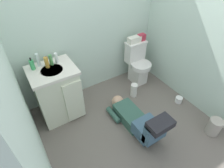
{
  "coord_description": "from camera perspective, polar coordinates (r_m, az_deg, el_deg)",
  "views": [
    {
      "loc": [
        -1.08,
        -1.31,
        2.17
      ],
      "look_at": [
        0.01,
        0.44,
        0.45
      ],
      "focal_mm": 29.36,
      "sensor_mm": 36.0,
      "label": 1
    }
  ],
  "objects": [
    {
      "name": "toilet_paper_roll",
      "position": [
        3.2,
        20.06,
        -4.63
      ],
      "size": [
        0.11,
        0.11,
        0.1
      ],
      "primitive_type": "cylinder",
      "color": "white",
      "rests_on": "ground_plane"
    },
    {
      "name": "toilet",
      "position": [
        3.3,
        7.94,
        6.34
      ],
      "size": [
        0.36,
        0.46,
        0.75
      ],
      "color": "silver",
      "rests_on": "ground_plane"
    },
    {
      "name": "paper_towel_roll",
      "position": [
        3.1,
        6.81,
        -1.9
      ],
      "size": [
        0.11,
        0.11,
        0.24
      ],
      "primitive_type": "cylinder",
      "color": "white",
      "rests_on": "ground_plane"
    },
    {
      "name": "bottle_green",
      "position": [
        2.51,
        -18.48,
        7.09
      ],
      "size": [
        0.04,
        0.04,
        0.15
      ],
      "primitive_type": "cylinder",
      "color": "#509753",
      "rests_on": "vanity_cabinet"
    },
    {
      "name": "tissue_box",
      "position": [
        3.12,
        6.95,
        13.53
      ],
      "size": [
        0.22,
        0.11,
        0.1
      ],
      "primitive_type": "cube",
      "color": "silver",
      "rests_on": "toilet"
    },
    {
      "name": "faucet",
      "position": [
        2.56,
        -19.58,
        6.83
      ],
      "size": [
        0.02,
        0.02,
        0.1
      ],
      "primitive_type": "cylinder",
      "color": "silver",
      "rests_on": "vanity_cabinet"
    },
    {
      "name": "bottle_amber",
      "position": [
        2.48,
        -19.69,
        6.35
      ],
      "size": [
        0.05,
        0.05,
        0.15
      ],
      "primitive_type": "cylinder",
      "color": "gold",
      "rests_on": "vanity_cabinet"
    },
    {
      "name": "wall_right",
      "position": [
        2.79,
        27.04,
        15.3
      ],
      "size": [
        0.08,
        2.09,
        2.4
      ],
      "primitive_type": "cube",
      "color": "silver",
      "rests_on": "ground_plane"
    },
    {
      "name": "vanity_cabinet",
      "position": [
        2.7,
        -16.59,
        -2.55
      ],
      "size": [
        0.6,
        0.53,
        0.82
      ],
      "color": "beige",
      "rests_on": "ground_plane"
    },
    {
      "name": "wall_back",
      "position": [
        2.8,
        -7.71,
        19.26
      ],
      "size": [
        2.44,
        0.08,
        2.4
      ],
      "primitive_type": "cube",
      "color": "silver",
      "rests_on": "ground_plane"
    },
    {
      "name": "soap_dispenser",
      "position": [
        2.51,
        -23.62,
        5.54
      ],
      "size": [
        0.06,
        0.06,
        0.17
      ],
      "color": "#3BA45E",
      "rests_on": "vanity_cabinet"
    },
    {
      "name": "bottle_clear",
      "position": [
        2.54,
        -22.06,
        6.94
      ],
      "size": [
        0.04,
        0.04,
        0.18
      ],
      "primitive_type": "cylinder",
      "color": "silver",
      "rests_on": "vanity_cabinet"
    },
    {
      "name": "wall_left",
      "position": [
        1.64,
        -28.66,
        -2.4
      ],
      "size": [
        0.08,
        2.09,
        2.4
      ],
      "primitive_type": "cube",
      "color": "silver",
      "rests_on": "ground_plane"
    },
    {
      "name": "trash_can",
      "position": [
        2.92,
        29.2,
        -11.52
      ],
      "size": [
        0.18,
        0.18,
        0.25
      ],
      "primitive_type": "cylinder",
      "color": "#A1998F",
      "rests_on": "ground_plane"
    },
    {
      "name": "bottle_white",
      "position": [
        2.52,
        -16.94,
        7.69
      ],
      "size": [
        0.04,
        0.04,
        0.15
      ],
      "primitive_type": "cylinder",
      "color": "white",
      "rests_on": "vanity_cabinet"
    },
    {
      "name": "person_plumber",
      "position": [
        2.59,
        8.08,
        -11.03
      ],
      "size": [
        0.39,
        1.06,
        0.52
      ],
      "color": "#33594C",
      "rests_on": "ground_plane"
    },
    {
      "name": "toiletry_bag",
      "position": [
        3.21,
        9.15,
        14.17
      ],
      "size": [
        0.12,
        0.09,
        0.11
      ],
      "primitive_type": "cube",
      "color": "#B22D3F",
      "rests_on": "toilet"
    },
    {
      "name": "ground_plane",
      "position": [
        2.77,
        4.64,
        -12.54
      ],
      "size": [
        2.78,
        3.09,
        0.04
      ],
      "primitive_type": "cube",
      "color": "#696159"
    }
  ]
}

